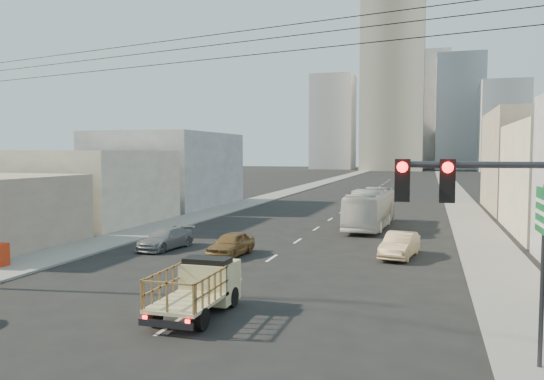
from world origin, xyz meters
The scene contains 19 objects.
ground centered at (0.00, 0.00, 0.00)m, with size 420.00×420.00×0.00m, color black.
sidewalk_left centered at (-11.75, 70.00, 0.06)m, with size 3.50×180.00×0.12m, color gray.
sidewalk_right centered at (11.75, 70.00, 0.06)m, with size 3.50×180.00×0.12m, color gray.
lane_dashes centered at (0.00, 53.00, 0.01)m, with size 0.15×104.00×0.01m.
flatbed_pickup centered at (0.38, 3.49, 1.09)m, with size 1.95×4.41×1.90m.
city_bus centered at (3.92, 27.84, 1.49)m, with size 2.51×10.71×2.98m, color #B8B8B4.
sedan_brown centered at (-2.41, 14.06, 0.66)m, with size 1.57×3.90×1.33m, color brown.
sedan_tan centered at (6.77, 16.27, 0.70)m, with size 1.47×4.23×1.39m, color tan.
sedan_grey centered at (-7.00, 14.92, 0.62)m, with size 1.75×4.30×1.25m, color slate.
traffic_signal centered at (9.77, -3.51, 4.08)m, with size 3.23×0.35×6.00m.
green_sign centered at (11.16, 1.50, 3.74)m, with size 0.18×1.60×5.00m.
overhead_wires centered at (0.00, 1.50, 8.97)m, with size 23.01×5.02×0.72m.
bldg_left_mid centered at (-19.00, 24.00, 3.00)m, with size 11.00×12.00×6.00m, color #B0A58E.
bldg_left_far centered at (-19.50, 39.00, 4.00)m, with size 12.00×16.00×8.00m, color gray.
high_rise_tower centered at (-4.00, 170.00, 30.00)m, with size 20.00×20.00×60.00m, color gray.
midrise_ne centered at (18.00, 185.00, 20.00)m, with size 16.00×16.00×40.00m, color #95989D.
midrise_nw centered at (-26.00, 180.00, 17.00)m, with size 15.00×15.00×34.00m, color #95989D.
midrise_back centered at (6.00, 200.00, 22.00)m, with size 18.00×18.00×44.00m, color gray.
midrise_east centered at (30.00, 165.00, 14.00)m, with size 14.00×14.00×28.00m, color #95989D.
Camera 1 is at (8.28, -13.73, 5.81)m, focal length 35.00 mm.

